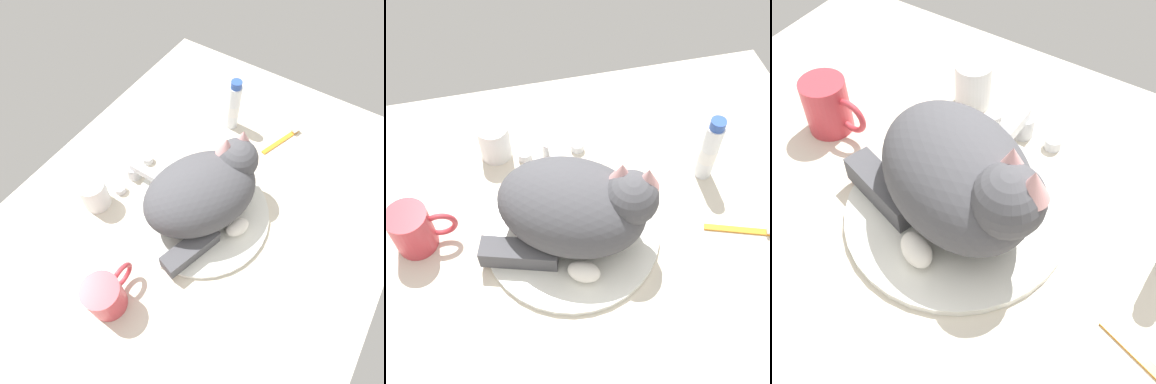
# 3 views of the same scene
# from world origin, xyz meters

# --- Properties ---
(ground_plane) EXTENTS (1.10, 0.83, 0.03)m
(ground_plane) POSITION_xyz_m (0.00, 0.00, -0.01)
(ground_plane) COLOR beige
(sink_basin) EXTENTS (0.32, 0.32, 0.01)m
(sink_basin) POSITION_xyz_m (0.00, 0.00, 0.01)
(sink_basin) COLOR silver
(sink_basin) RESTS_ON ground_plane
(faucet) EXTENTS (0.14, 0.11, 0.06)m
(faucet) POSITION_xyz_m (0.00, 0.18, 0.03)
(faucet) COLOR silver
(faucet) RESTS_ON ground_plane
(cat) EXTENTS (0.33, 0.28, 0.17)m
(cat) POSITION_xyz_m (0.01, -0.01, 0.09)
(cat) COLOR #4C4C51
(cat) RESTS_ON sink_basin
(coffee_mug) EXTENTS (0.12, 0.07, 0.09)m
(coffee_mug) POSITION_xyz_m (-0.27, 0.04, 0.05)
(coffee_mug) COLOR #C63842
(coffee_mug) RESTS_ON ground_plane
(rinse_cup) EXTENTS (0.06, 0.06, 0.08)m
(rinse_cup) POSITION_xyz_m (-0.11, 0.22, 0.04)
(rinse_cup) COLOR white
(rinse_cup) RESTS_ON ground_plane
(toothpaste_bottle) EXTENTS (0.03, 0.03, 0.15)m
(toothpaste_bottle) POSITION_xyz_m (0.28, 0.08, 0.07)
(toothpaste_bottle) COLOR white
(toothpaste_bottle) RESTS_ON ground_plane
(toothbrush) EXTENTS (0.13, 0.06, 0.02)m
(toothbrush) POSITION_xyz_m (0.31, -0.07, 0.01)
(toothbrush) COLOR orange
(toothbrush) RESTS_ON ground_plane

